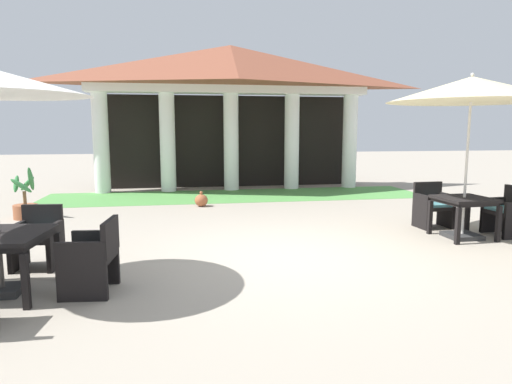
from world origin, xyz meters
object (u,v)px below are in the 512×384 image
at_px(patio_table_mid_left, 464,203).
at_px(terracotta_urn, 201,200).
at_px(patio_umbrella_mid_left, 471,90).
at_px(patio_chair_mid_left_east, 507,212).
at_px(patio_chair_near_foreground_north, 38,239).
at_px(patio_chair_near_foreground_east, 92,257).
at_px(potted_palm_left_edge, 25,205).
at_px(patio_chair_mid_left_north, 433,206).

relative_size(patio_table_mid_left, terracotta_urn, 2.32).
distance_m(patio_umbrella_mid_left, patio_chair_mid_left_east, 2.33).
bearing_deg(patio_chair_near_foreground_north, patio_chair_near_foreground_east, 135.05).
xyz_separation_m(patio_chair_near_foreground_east, patio_chair_mid_left_east, (6.86, 1.74, -0.00)).
height_order(patio_chair_near_foreground_east, patio_table_mid_left, patio_chair_near_foreground_east).
height_order(patio_umbrella_mid_left, potted_palm_left_edge, patio_umbrella_mid_left).
bearing_deg(patio_umbrella_mid_left, patio_table_mid_left, 14.04).
relative_size(potted_palm_left_edge, terracotta_urn, 2.95).
distance_m(patio_chair_near_foreground_east, patio_table_mid_left, 6.19).
height_order(patio_chair_mid_left_east, patio_chair_mid_left_north, patio_chair_mid_left_east).
xyz_separation_m(patio_chair_mid_left_north, terracotta_urn, (-4.36, 3.16, -0.26)).
bearing_deg(patio_chair_mid_left_east, patio_chair_near_foreground_east, 101.39).
bearing_deg(patio_chair_mid_left_east, patio_umbrella_mid_left, 90.00).
relative_size(patio_umbrella_mid_left, patio_chair_mid_left_east, 3.20).
height_order(patio_chair_near_foreground_east, terracotta_urn, patio_chair_near_foreground_east).
bearing_deg(patio_chair_near_foreground_east, patio_chair_mid_left_east, -70.02).
height_order(patio_chair_near_foreground_north, potted_palm_left_edge, potted_palm_left_edge).
distance_m(patio_table_mid_left, potted_palm_left_edge, 8.80).
bearing_deg(patio_umbrella_mid_left, patio_chair_mid_left_north, 92.81).
bearing_deg(patio_chair_near_foreground_north, terracotta_urn, -112.49).
xyz_separation_m(patio_table_mid_left, potted_palm_left_edge, (-8.21, 3.16, -0.34)).
bearing_deg(potted_palm_left_edge, patio_chair_mid_left_east, -18.85).
distance_m(patio_chair_near_foreground_east, patio_chair_near_foreground_north, 1.47).
bearing_deg(patio_chair_near_foreground_east, terracotta_urn, -9.30).
height_order(patio_table_mid_left, terracotta_urn, patio_table_mid_left).
bearing_deg(terracotta_urn, patio_chair_near_foreground_north, -118.27).
height_order(patio_chair_mid_left_north, potted_palm_left_edge, potted_palm_left_edge).
height_order(patio_chair_near_foreground_north, patio_table_mid_left, patio_chair_near_foreground_north).
bearing_deg(patio_umbrella_mid_left, patio_chair_mid_left_east, 2.81).
bearing_deg(patio_chair_near_foreground_east, potted_palm_left_edge, 30.73).
distance_m(patio_chair_near_foreground_east, terracotta_urn, 5.96).
height_order(patio_table_mid_left, potted_palm_left_edge, potted_palm_left_edge).
bearing_deg(patio_umbrella_mid_left, terracotta_urn, 137.35).
relative_size(patio_chair_near_foreground_north, patio_chair_mid_left_east, 0.96).
height_order(patio_chair_near_foreground_north, patio_chair_mid_left_east, patio_chair_mid_left_east).
xyz_separation_m(patio_table_mid_left, terracotta_urn, (-4.41, 4.06, -0.47)).
height_order(patio_chair_near_foreground_north, patio_umbrella_mid_left, patio_umbrella_mid_left).
xyz_separation_m(patio_chair_near_foreground_north, patio_table_mid_left, (6.89, 0.55, 0.22)).
height_order(patio_chair_near_foreground_north, patio_chair_mid_left_north, patio_chair_mid_left_north).
bearing_deg(patio_table_mid_left, patio_chair_mid_left_east, 2.81).
distance_m(patio_chair_near_foreground_north, terracotta_urn, 5.24).
xyz_separation_m(patio_umbrella_mid_left, patio_chair_mid_left_north, (-0.04, 0.90, -2.16)).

